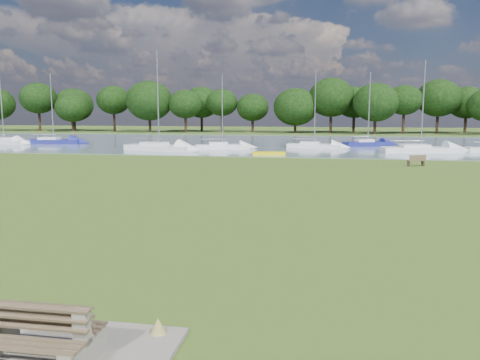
% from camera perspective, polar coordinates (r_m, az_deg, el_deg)
% --- Properties ---
extents(ground, '(220.00, 220.00, 0.00)m').
position_cam_1_polar(ground, '(21.37, -2.26, -2.91)').
color(ground, olive).
extents(river, '(220.00, 40.00, 0.10)m').
position_cam_1_polar(river, '(62.77, 6.06, 4.48)').
color(river, gray).
rests_on(river, ground).
extents(far_bank, '(220.00, 20.00, 0.40)m').
position_cam_1_polar(far_bank, '(92.67, 7.43, 5.69)').
color(far_bank, '#4C6626').
rests_on(far_bank, ground).
extents(bench_pair, '(1.97, 1.18, 1.06)m').
position_cam_1_polar(bench_pair, '(8.70, -23.59, -17.11)').
color(bench_pair, gray).
rests_on(bench_pair, concrete_pad).
extents(riverbank_bench, '(1.49, 0.96, 0.88)m').
position_cam_1_polar(riverbank_bench, '(38.34, 20.73, 2.22)').
color(riverbank_bench, brown).
rests_on(riverbank_bench, ground).
extents(kayak, '(3.24, 1.24, 0.32)m').
position_cam_1_polar(kayak, '(44.94, 3.53, 3.27)').
color(kayak, yellow).
rests_on(kayak, river).
extents(tree_line, '(131.37, 8.29, 10.03)m').
position_cam_1_polar(tree_line, '(88.95, 4.41, 9.47)').
color(tree_line, black).
rests_on(tree_line, far_bank).
extents(sailboat_1, '(6.11, 3.37, 8.21)m').
position_cam_1_polar(sailboat_1, '(51.98, -2.23, 4.31)').
color(sailboat_1, white).
rests_on(sailboat_1, river).
extents(sailboat_3, '(7.09, 3.37, 8.85)m').
position_cam_1_polar(sailboat_3, '(67.61, -26.87, 4.37)').
color(sailboat_3, white).
rests_on(sailboat_3, river).
extents(sailboat_4, '(6.21, 2.30, 8.71)m').
position_cam_1_polar(sailboat_4, '(54.09, 8.95, 4.34)').
color(sailboat_4, white).
rests_on(sailboat_4, river).
extents(sailboat_5, '(6.04, 3.95, 8.73)m').
position_cam_1_polar(sailboat_5, '(58.21, 15.26, 4.50)').
color(sailboat_5, navy).
rests_on(sailboat_5, river).
extents(sailboat_7, '(8.06, 4.09, 10.46)m').
position_cam_1_polar(sailboat_7, '(50.88, -9.92, 4.17)').
color(sailboat_7, white).
rests_on(sailboat_7, river).
extents(sailboat_8, '(7.22, 2.74, 8.92)m').
position_cam_1_polar(sailboat_8, '(65.34, -21.82, 4.56)').
color(sailboat_8, navy).
rests_on(sailboat_8, river).
extents(sailboat_9, '(8.03, 3.53, 9.14)m').
position_cam_1_polar(sailboat_9, '(51.05, 21.07, 3.70)').
color(sailboat_9, white).
rests_on(sailboat_9, river).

